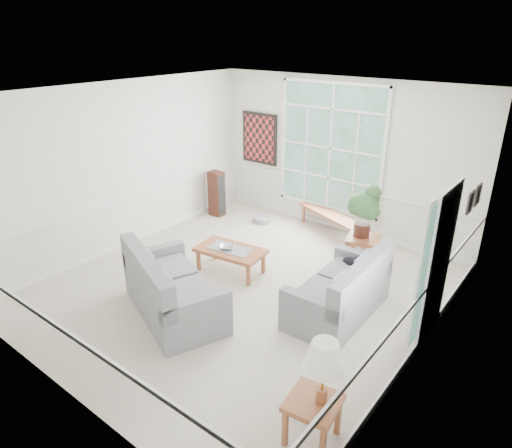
# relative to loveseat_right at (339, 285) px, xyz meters

# --- Properties ---
(floor) EXTENTS (5.50, 6.00, 0.01)m
(floor) POSITION_rel_loveseat_right_xyz_m (-1.52, -0.28, -0.47)
(floor) COLOR #BDB2A1
(floor) RESTS_ON ground
(ceiling) EXTENTS (5.50, 6.00, 0.02)m
(ceiling) POSITION_rel_loveseat_right_xyz_m (-1.52, -0.28, 2.54)
(ceiling) COLOR white
(ceiling) RESTS_ON ground
(wall_back) EXTENTS (5.50, 0.02, 3.00)m
(wall_back) POSITION_rel_loveseat_right_xyz_m (-1.52, 2.72, 1.04)
(wall_back) COLOR silver
(wall_back) RESTS_ON ground
(wall_front) EXTENTS (5.50, 0.02, 3.00)m
(wall_front) POSITION_rel_loveseat_right_xyz_m (-1.52, -3.28, 1.04)
(wall_front) COLOR silver
(wall_front) RESTS_ON ground
(wall_left) EXTENTS (0.02, 6.00, 3.00)m
(wall_left) POSITION_rel_loveseat_right_xyz_m (-4.27, -0.28, 1.04)
(wall_left) COLOR silver
(wall_left) RESTS_ON ground
(wall_right) EXTENTS (0.02, 6.00, 3.00)m
(wall_right) POSITION_rel_loveseat_right_xyz_m (1.23, -0.28, 1.04)
(wall_right) COLOR silver
(wall_right) RESTS_ON ground
(window_back) EXTENTS (2.30, 0.08, 2.40)m
(window_back) POSITION_rel_loveseat_right_xyz_m (-1.72, 2.68, 1.19)
(window_back) COLOR white
(window_back) RESTS_ON wall_back
(entry_door) EXTENTS (0.08, 0.90, 2.10)m
(entry_door) POSITION_rel_loveseat_right_xyz_m (1.19, 0.32, 0.59)
(entry_door) COLOR white
(entry_door) RESTS_ON floor
(door_sidelight) EXTENTS (0.08, 0.26, 1.90)m
(door_sidelight) POSITION_rel_loveseat_right_xyz_m (1.19, -0.31, 0.69)
(door_sidelight) COLOR white
(door_sidelight) RESTS_ON wall_right
(wall_art) EXTENTS (0.90, 0.06, 1.10)m
(wall_art) POSITION_rel_loveseat_right_xyz_m (-3.47, 2.67, 1.14)
(wall_art) COLOR maroon
(wall_art) RESTS_ON wall_back
(wall_frame_near) EXTENTS (0.04, 0.26, 0.32)m
(wall_frame_near) POSITION_rel_loveseat_right_xyz_m (1.19, 1.47, 1.09)
(wall_frame_near) COLOR black
(wall_frame_near) RESTS_ON wall_right
(wall_frame_far) EXTENTS (0.04, 0.26, 0.32)m
(wall_frame_far) POSITION_rel_loveseat_right_xyz_m (1.19, 1.87, 1.09)
(wall_frame_far) COLOR black
(wall_frame_far) RESTS_ON wall_right
(loveseat_right) EXTENTS (0.92, 1.73, 0.93)m
(loveseat_right) POSITION_rel_loveseat_right_xyz_m (0.00, 0.00, 0.00)
(loveseat_right) COLOR slate
(loveseat_right) RESTS_ON floor
(loveseat_front) EXTENTS (2.05, 1.57, 0.99)m
(loveseat_front) POSITION_rel_loveseat_right_xyz_m (-1.85, -1.43, 0.03)
(loveseat_front) COLOR slate
(loveseat_front) RESTS_ON floor
(coffee_table) EXTENTS (1.21, 0.76, 0.42)m
(coffee_table) POSITION_rel_loveseat_right_xyz_m (-2.01, -0.02, -0.25)
(coffee_table) COLOR brown
(coffee_table) RESTS_ON floor
(pewter_bowl) EXTENTS (0.42, 0.42, 0.08)m
(pewter_bowl) POSITION_rel_loveseat_right_xyz_m (-2.05, -0.05, -0.00)
(pewter_bowl) COLOR #99999E
(pewter_bowl) RESTS_ON coffee_table
(window_bench) EXTENTS (1.78, 0.97, 0.41)m
(window_bench) POSITION_rel_loveseat_right_xyz_m (-1.41, 2.37, -0.26)
(window_bench) COLOR brown
(window_bench) RESTS_ON floor
(end_table) EXTENTS (0.65, 0.65, 0.53)m
(end_table) POSITION_rel_loveseat_right_xyz_m (-0.36, 1.54, -0.20)
(end_table) COLOR brown
(end_table) RESTS_ON floor
(houseplant) EXTENTS (0.60, 0.60, 0.92)m
(houseplant) POSITION_rel_loveseat_right_xyz_m (-0.43, 1.58, 0.53)
(houseplant) COLOR #31582D
(houseplant) RESTS_ON end_table
(side_table) EXTENTS (0.55, 0.55, 0.50)m
(side_table) POSITION_rel_loveseat_right_xyz_m (0.88, -2.13, -0.21)
(side_table) COLOR brown
(side_table) RESTS_ON floor
(table_lamp) EXTENTS (0.45, 0.45, 0.69)m
(table_lamp) POSITION_rel_loveseat_right_xyz_m (0.94, -2.09, 0.38)
(table_lamp) COLOR silver
(table_lamp) RESTS_ON side_table
(pet_bed) EXTENTS (0.51, 0.51, 0.11)m
(pet_bed) POSITION_rel_loveseat_right_xyz_m (-2.90, 2.03, -0.41)
(pet_bed) COLOR gray
(pet_bed) RESTS_ON floor
(floor_speaker) EXTENTS (0.32, 0.25, 0.99)m
(floor_speaker) POSITION_rel_loveseat_right_xyz_m (-3.92, 1.74, 0.03)
(floor_speaker) COLOR #391A10
(floor_speaker) RESTS_ON floor
(cat) EXTENTS (0.35, 0.30, 0.14)m
(cat) POSITION_rel_loveseat_right_xyz_m (-0.11, 0.60, 0.08)
(cat) COLOR black
(cat) RESTS_ON loveseat_right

